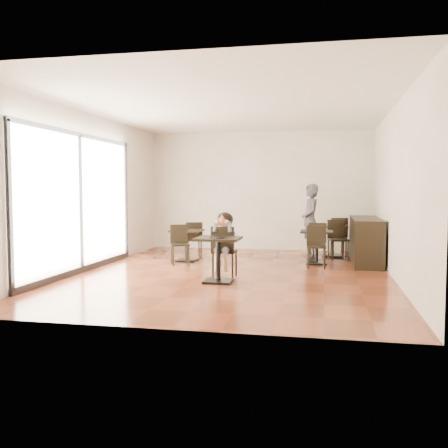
% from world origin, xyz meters
% --- Properties ---
extents(floor, '(6.00, 8.00, 0.01)m').
position_xyz_m(floor, '(0.00, 0.00, 0.00)').
color(floor, brown).
rests_on(floor, ground).
extents(ceiling, '(6.00, 8.00, 0.01)m').
position_xyz_m(ceiling, '(0.00, 0.00, 3.20)').
color(ceiling, white).
rests_on(ceiling, floor).
extents(wall_back, '(6.00, 0.01, 3.20)m').
position_xyz_m(wall_back, '(0.00, 4.00, 1.60)').
color(wall_back, white).
rests_on(wall_back, floor).
extents(wall_front, '(6.00, 0.01, 3.20)m').
position_xyz_m(wall_front, '(0.00, -4.00, 1.60)').
color(wall_front, white).
rests_on(wall_front, floor).
extents(wall_left, '(0.01, 8.00, 3.20)m').
position_xyz_m(wall_left, '(-3.00, 0.00, 1.60)').
color(wall_left, white).
rests_on(wall_left, floor).
extents(wall_right, '(0.01, 8.00, 3.20)m').
position_xyz_m(wall_right, '(3.00, 0.00, 1.60)').
color(wall_right, white).
rests_on(wall_right, floor).
extents(storefront_window, '(0.04, 4.50, 2.60)m').
position_xyz_m(storefront_window, '(-2.97, -0.50, 1.40)').
color(storefront_window, white).
rests_on(storefront_window, floor).
extents(child_table, '(0.76, 0.76, 0.80)m').
position_xyz_m(child_table, '(-0.08, -0.99, 0.40)').
color(child_table, black).
rests_on(child_table, floor).
extents(child_chair, '(0.43, 0.43, 0.96)m').
position_xyz_m(child_chair, '(-0.08, -0.44, 0.48)').
color(child_chair, black).
rests_on(child_chair, floor).
extents(child, '(0.43, 0.60, 1.21)m').
position_xyz_m(child, '(-0.08, -0.44, 0.60)').
color(child, slate).
rests_on(child, child_chair).
extents(plate, '(0.27, 0.27, 0.02)m').
position_xyz_m(plate, '(-0.08, -1.09, 0.81)').
color(plate, black).
rests_on(plate, child_table).
extents(pizza_slice, '(0.28, 0.22, 0.06)m').
position_xyz_m(pizza_slice, '(-0.08, -0.63, 1.05)').
color(pizza_slice, tan).
rests_on(pizza_slice, child).
extents(adult_patron, '(0.57, 0.73, 1.77)m').
position_xyz_m(adult_patron, '(1.41, 2.56, 0.88)').
color(adult_patron, '#3E3D43').
rests_on(adult_patron, floor).
extents(cafe_table_mid, '(0.72, 0.72, 0.73)m').
position_xyz_m(cafe_table_mid, '(1.58, 1.57, 0.37)').
color(cafe_table_mid, black).
rests_on(cafe_table_mid, floor).
extents(cafe_table_left, '(0.90, 0.90, 0.72)m').
position_xyz_m(cafe_table_left, '(-1.33, 1.42, 0.36)').
color(cafe_table_left, black).
rests_on(cafe_table_left, floor).
extents(cafe_table_back, '(0.89, 0.89, 0.77)m').
position_xyz_m(cafe_table_back, '(1.93, 2.86, 0.39)').
color(cafe_table_back, black).
rests_on(cafe_table_back, floor).
extents(chair_mid_a, '(0.41, 0.41, 0.88)m').
position_xyz_m(chair_mid_a, '(1.58, 2.12, 0.44)').
color(chair_mid_a, black).
rests_on(chair_mid_a, floor).
extents(chair_mid_b, '(0.41, 0.41, 0.88)m').
position_xyz_m(chair_mid_b, '(1.58, 1.02, 0.44)').
color(chair_mid_b, black).
rests_on(chair_mid_b, floor).
extents(chair_left_a, '(0.51, 0.51, 0.87)m').
position_xyz_m(chair_left_a, '(-1.33, 1.97, 0.43)').
color(chair_left_a, black).
rests_on(chair_left_a, floor).
extents(chair_left_b, '(0.51, 0.51, 0.87)m').
position_xyz_m(chair_left_b, '(-1.33, 0.87, 0.43)').
color(chair_left_b, black).
rests_on(chair_left_b, floor).
extents(chair_back_a, '(0.51, 0.51, 0.93)m').
position_xyz_m(chair_back_a, '(2.06, 3.41, 0.46)').
color(chair_back_a, black).
rests_on(chair_back_a, floor).
extents(chair_back_b, '(0.51, 0.51, 0.93)m').
position_xyz_m(chair_back_b, '(2.06, 2.31, 0.46)').
color(chair_back_b, black).
rests_on(chair_back_b, floor).
extents(service_counter, '(0.60, 2.40, 1.00)m').
position_xyz_m(service_counter, '(2.65, 2.00, 0.50)').
color(service_counter, black).
rests_on(service_counter, floor).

